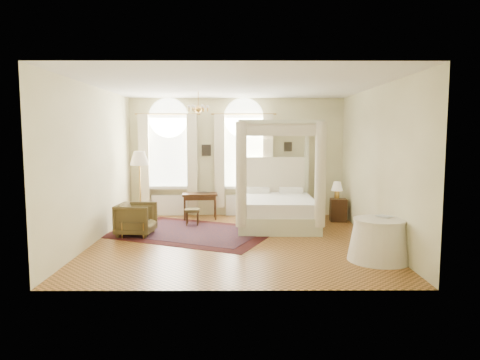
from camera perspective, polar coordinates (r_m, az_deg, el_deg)
The scene contains 18 objects.
ground at distance 9.35m, azimuth -0.54°, elevation -8.06°, with size 6.00×6.00×0.00m, color #A3662F.
room_walls at distance 9.07m, azimuth -0.55°, elevation 4.16°, with size 6.00×6.00×6.00m.
window_left at distance 12.13m, azimuth -9.49°, elevation 2.21°, with size 1.62×0.27×3.29m.
window_right at distance 11.97m, azimuth 0.49°, elevation 2.24°, with size 1.62×0.27×3.29m.
chandelier at distance 10.33m, azimuth -5.58°, elevation 9.49°, with size 0.51×0.45×0.50m.
wall_pictures at distance 12.05m, azimuth -0.05°, elevation 4.19°, with size 2.54×0.03×0.39m.
canopy_bed at distance 10.72m, azimuth 4.94°, elevation -3.03°, with size 2.03×2.46×2.61m.
nightstand at distance 11.64m, azimuth 12.97°, elevation -3.91°, with size 0.42×0.38×0.60m, color #331A0E.
nightstand_lamp at distance 11.64m, azimuth 12.81°, elevation -0.96°, with size 0.30×0.30×0.44m.
writing_desk at distance 11.62m, azimuth -5.37°, elevation -2.30°, with size 0.98×0.58×0.70m.
laptop at distance 11.70m, azimuth -4.86°, elevation -1.66°, with size 0.36×0.23×0.03m, color black.
stool at distance 10.90m, azimuth -6.37°, elevation -4.21°, with size 0.38×0.38×0.42m.
armchair at distance 10.04m, azimuth -13.68°, elevation -5.09°, with size 0.79×0.81×0.74m, color #45391D.
coffee_table at distance 9.84m, azimuth -13.83°, elevation -5.48°, with size 0.59×0.44×0.38m.
floor_lamp at distance 11.11m, azimuth -13.25°, elevation 2.35°, with size 0.48×0.48×1.87m.
oriental_rug at distance 10.15m, azimuth -6.29°, elevation -6.94°, with size 4.31×3.79×0.01m.
side_table at distance 8.23m, azimuth 18.04°, elevation -7.62°, with size 1.12×1.12×0.77m.
book at distance 8.29m, azimuth 18.28°, elevation -4.70°, with size 0.19×0.26×0.02m, color black.
Camera 1 is at (0.05, -9.07, 2.27)m, focal length 32.00 mm.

